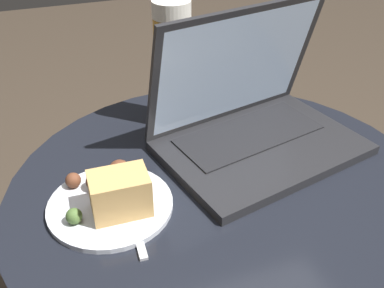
% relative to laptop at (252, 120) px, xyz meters
% --- Properties ---
extents(table, '(0.74, 0.74, 0.53)m').
position_rel_laptop_xyz_m(table, '(-0.10, -0.10, -0.18)').
color(table, '#515156').
rests_on(table, ground_plane).
extents(laptop, '(0.41, 0.33, 0.26)m').
position_rel_laptop_xyz_m(laptop, '(0.00, 0.00, 0.00)').
color(laptop, '#232326').
rests_on(laptop, table).
extents(beer_glass, '(0.07, 0.07, 0.25)m').
position_rel_laptop_xyz_m(beer_glass, '(-0.11, 0.13, 0.07)').
color(beer_glass, gold).
rests_on(beer_glass, table).
extents(snack_plate, '(0.20, 0.20, 0.08)m').
position_rel_laptop_xyz_m(snack_plate, '(-0.29, -0.09, -0.03)').
color(snack_plate, silver).
rests_on(snack_plate, table).
extents(fork, '(0.03, 0.18, 0.00)m').
position_rel_laptop_xyz_m(fork, '(-0.27, -0.11, -0.05)').
color(fork, silver).
rests_on(fork, table).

